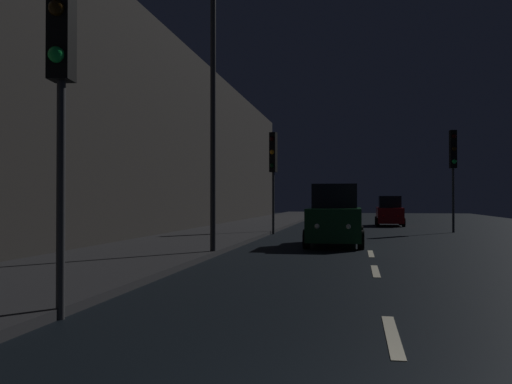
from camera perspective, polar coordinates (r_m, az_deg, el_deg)
ground at (r=28.57m, az=10.97°, el=-4.08°), size 25.66×84.00×0.02m
sidewalk_left at (r=29.23m, az=-2.17°, el=-3.86°), size 4.40×84.00×0.15m
building_facade_left at (r=26.70m, az=-9.27°, el=5.82°), size 0.80×63.00×9.41m
lane_centerline at (r=12.69m, az=12.06°, el=-8.18°), size 0.16×12.64×0.01m
traffic_light_near_left at (r=8.48m, az=-19.08°, el=13.95°), size 0.35×0.48×5.19m
traffic_light_far_right at (r=29.91m, az=19.27°, el=3.28°), size 0.35×0.48×5.12m
traffic_light_far_left at (r=26.94m, az=1.74°, el=3.23°), size 0.36×0.48×4.86m
streetlamp_overhead at (r=16.75m, az=-2.93°, el=11.90°), size 1.70×0.44×8.17m
car_approaching_headlights at (r=20.48m, az=7.99°, el=-2.56°), size 2.01×4.36×2.20m
car_distant_taillights at (r=36.43m, az=13.32°, el=-2.00°), size 1.72×3.72×1.87m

